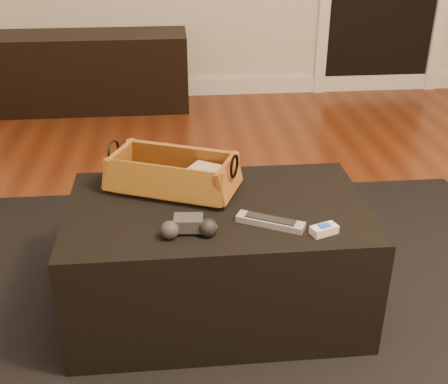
{
  "coord_description": "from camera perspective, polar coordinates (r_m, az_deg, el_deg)",
  "views": [
    {
      "loc": [
        -0.3,
        -1.49,
        1.33
      ],
      "look_at": [
        -0.15,
        0.12,
        0.49
      ],
      "focal_mm": 45.0,
      "sensor_mm": 36.0,
      "label": 1
    }
  ],
  "objects": [
    {
      "name": "area_rug",
      "position": [
        2.06,
        -0.48,
        -12.5
      ],
      "size": [
        2.6,
        2.0,
        0.01
      ],
      "primitive_type": "cube",
      "color": "black",
      "rests_on": "floor"
    },
    {
      "name": "cream_gadget",
      "position": [
        1.73,
        10.14,
        -3.78
      ],
      "size": [
        0.09,
        0.07,
        0.03
      ],
      "color": "beige",
      "rests_on": "ottoman"
    },
    {
      "name": "cloth_bundle",
      "position": [
        1.95,
        -1.64,
        1.6
      ],
      "size": [
        0.15,
        0.14,
        0.07
      ],
      "primitive_type": "cube",
      "rotation": [
        0.0,
        0.0,
        -0.57
      ],
      "color": "tan",
      "rests_on": "wicker_basket"
    },
    {
      "name": "ottoman",
      "position": [
        1.97,
        -0.64,
        -6.74
      ],
      "size": [
        1.0,
        0.6,
        0.42
      ],
      "primitive_type": "cube",
      "color": "black",
      "rests_on": "area_rug"
    },
    {
      "name": "floor",
      "position": [
        2.02,
        4.65,
        -14.03
      ],
      "size": [
        5.0,
        5.5,
        0.01
      ],
      "primitive_type": "cube",
      "color": "brown",
      "rests_on": "ground"
    },
    {
      "name": "game_controller",
      "position": [
        1.69,
        -3.6,
        -3.53
      ],
      "size": [
        0.17,
        0.1,
        0.06
      ],
      "color": "#313134",
      "rests_on": "ottoman"
    },
    {
      "name": "tv_remote",
      "position": [
        1.96,
        -5.98,
        0.95
      ],
      "size": [
        0.24,
        0.12,
        0.02
      ],
      "primitive_type": "cube",
      "rotation": [
        0.0,
        0.0,
        -0.29
      ],
      "color": "black",
      "rests_on": "wicker_basket"
    },
    {
      "name": "media_cabinet",
      "position": [
        4.18,
        -13.22,
        11.83
      ],
      "size": [
        1.34,
        0.45,
        0.53
      ],
      "primitive_type": "cube",
      "color": "black",
      "rests_on": "floor"
    },
    {
      "name": "baseboard",
      "position": [
        4.42,
        -1.37,
        10.63
      ],
      "size": [
        5.0,
        0.04,
        0.12
      ],
      "primitive_type": "cube",
      "color": "white",
      "rests_on": "floor"
    },
    {
      "name": "wicker_basket",
      "position": [
        1.96,
        -5.22,
        1.72
      ],
      "size": [
        0.5,
        0.38,
        0.16
      ],
      "color": "#946221",
      "rests_on": "ottoman"
    },
    {
      "name": "silver_remote",
      "position": [
        1.75,
        4.73,
        -3.03
      ],
      "size": [
        0.21,
        0.14,
        0.02
      ],
      "color": "#9D9FA4",
      "rests_on": "ottoman"
    }
  ]
}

